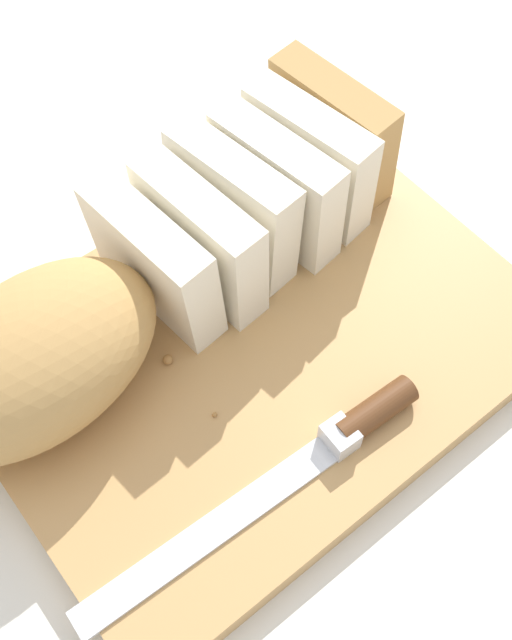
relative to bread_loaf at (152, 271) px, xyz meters
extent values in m
plane|color=silver|center=(0.04, -0.07, -0.07)|extent=(3.00, 3.00, 0.00)
cube|color=tan|center=(0.04, -0.07, -0.06)|extent=(0.42, 0.31, 0.02)
ellipsoid|color=tan|center=(-0.10, -0.01, 0.00)|extent=(0.19, 0.13, 0.10)
cube|color=#F2E8CC|center=(0.01, 0.01, 0.00)|extent=(0.04, 0.12, 0.10)
cube|color=#F2E8CC|center=(0.04, 0.00, 0.00)|extent=(0.04, 0.12, 0.10)
cube|color=#F2E8CC|center=(0.08, 0.01, 0.00)|extent=(0.05, 0.12, 0.10)
cube|color=#F2E8CC|center=(0.12, 0.00, 0.00)|extent=(0.04, 0.12, 0.10)
cube|color=#F2E8CC|center=(0.16, 0.01, 0.00)|extent=(0.04, 0.12, 0.10)
cube|color=tan|center=(0.20, 0.02, 0.00)|extent=(0.04, 0.12, 0.10)
cube|color=silver|center=(-0.08, -0.16, -0.05)|extent=(0.21, 0.04, 0.00)
cylinder|color=#593319|center=(0.06, -0.17, -0.04)|extent=(0.06, 0.03, 0.02)
cube|color=silver|center=(0.03, -0.17, -0.04)|extent=(0.02, 0.03, 0.02)
sphere|color=#A8753D|center=(0.06, -0.03, -0.04)|extent=(0.01, 0.01, 0.01)
sphere|color=#A8753D|center=(0.02, -0.02, -0.04)|extent=(0.01, 0.01, 0.01)
sphere|color=#A8753D|center=(-0.02, -0.04, -0.04)|extent=(0.01, 0.01, 0.01)
sphere|color=#A8753D|center=(-0.03, -0.10, -0.05)|extent=(0.00, 0.00, 0.00)
camera|label=1|loc=(-0.16, -0.30, 0.47)|focal=44.73mm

